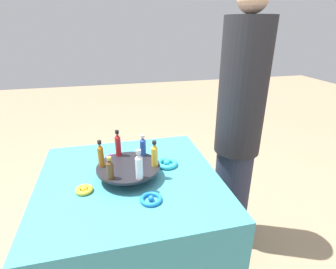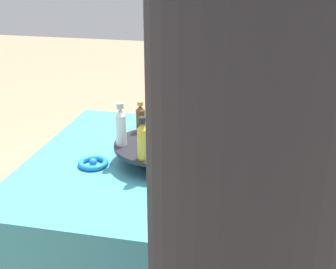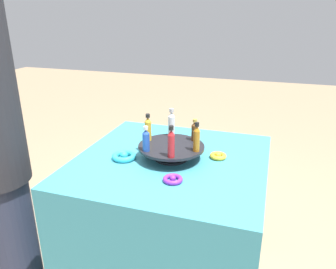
% 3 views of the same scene
% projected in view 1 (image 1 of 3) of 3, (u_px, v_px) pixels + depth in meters
% --- Properties ---
extents(party_table, '(0.87, 0.87, 0.80)m').
position_uv_depth(party_table, '(133.00, 240.00, 1.44)').
color(party_table, teal).
rests_on(party_table, ground_plane).
extents(display_stand, '(0.30, 0.30, 0.07)m').
position_uv_depth(display_stand, '(129.00, 169.00, 1.26)').
color(display_stand, black).
rests_on(display_stand, party_table).
extents(bottle_gold, '(0.03, 0.03, 0.13)m').
position_uv_depth(bottle_gold, '(155.00, 154.00, 1.23)').
color(bottle_gold, gold).
rests_on(bottle_gold, display_stand).
extents(bottle_blue, '(0.03, 0.03, 0.11)m').
position_uv_depth(bottle_blue, '(143.00, 146.00, 1.34)').
color(bottle_blue, '#234CAD').
rests_on(bottle_blue, display_stand).
extents(bottle_red, '(0.03, 0.03, 0.14)m').
position_uv_depth(bottle_red, '(118.00, 144.00, 1.33)').
color(bottle_red, '#B21E23').
rests_on(bottle_red, display_stand).
extents(bottle_amber, '(0.03, 0.03, 0.13)m').
position_uv_depth(bottle_amber, '(101.00, 155.00, 1.23)').
color(bottle_amber, '#AD6B19').
rests_on(bottle_amber, display_stand).
extents(bottle_brown, '(0.03, 0.03, 0.11)m').
position_uv_depth(bottle_brown, '(110.00, 169.00, 1.13)').
color(bottle_brown, brown).
rests_on(bottle_brown, display_stand).
extents(bottle_clear, '(0.03, 0.03, 0.14)m').
position_uv_depth(bottle_clear, '(139.00, 165.00, 1.13)').
color(bottle_clear, silver).
rests_on(bottle_clear, display_stand).
extents(ribbon_bow_gold, '(0.08, 0.08, 0.03)m').
position_uv_depth(ribbon_bow_gold, '(84.00, 190.00, 1.17)').
color(ribbon_bow_gold, gold).
rests_on(ribbon_bow_gold, party_table).
extents(ribbon_bow_blue, '(0.10, 0.10, 0.03)m').
position_uv_depth(ribbon_bow_blue, '(151.00, 199.00, 1.11)').
color(ribbon_bow_blue, blue).
rests_on(ribbon_bow_blue, party_table).
extents(ribbon_bow_teal, '(0.11, 0.11, 0.04)m').
position_uv_depth(ribbon_bow_teal, '(167.00, 163.00, 1.38)').
color(ribbon_bow_teal, '#2DB7CC').
rests_on(ribbon_bow_teal, party_table).
extents(ribbon_bow_purple, '(0.08, 0.08, 0.03)m').
position_uv_depth(ribbon_bow_purple, '(112.00, 158.00, 1.45)').
color(ribbon_bow_purple, purple).
rests_on(ribbon_bow_purple, party_table).
extents(person_figure, '(0.29, 0.29, 1.71)m').
position_uv_depth(person_figure, '(238.00, 130.00, 1.68)').
color(person_figure, '#282D42').
rests_on(person_figure, ground_plane).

